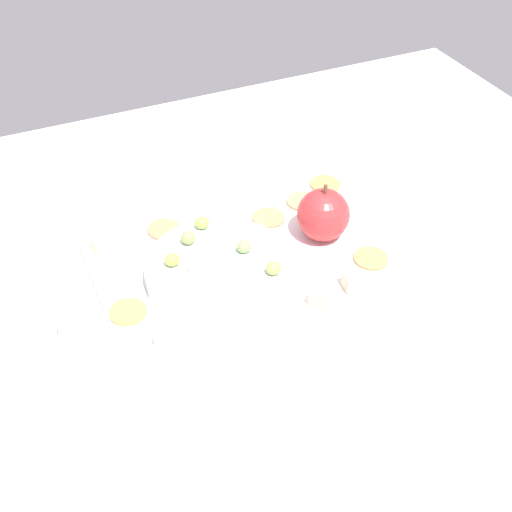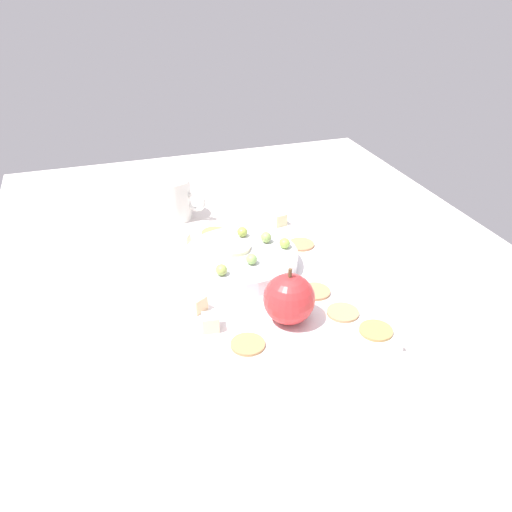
% 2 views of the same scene
% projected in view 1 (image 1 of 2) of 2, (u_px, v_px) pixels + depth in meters
% --- Properties ---
extents(table, '(1.26, 0.89, 0.04)m').
position_uv_depth(table, '(238.00, 268.00, 0.91)').
color(table, silver).
rests_on(table, ground).
extents(platter, '(0.40, 0.27, 0.01)m').
position_uv_depth(platter, '(255.00, 266.00, 0.87)').
color(platter, white).
rests_on(platter, table).
extents(serving_dish, '(0.18, 0.18, 0.03)m').
position_uv_depth(serving_dish, '(219.00, 270.00, 0.83)').
color(serving_dish, silver).
rests_on(serving_dish, platter).
extents(apple_whole, '(0.07, 0.07, 0.07)m').
position_uv_depth(apple_whole, '(323.00, 215.00, 0.88)').
color(apple_whole, red).
rests_on(apple_whole, platter).
extents(apple_stem, '(0.01, 0.00, 0.01)m').
position_uv_depth(apple_stem, '(325.00, 189.00, 0.85)').
color(apple_stem, brown).
rests_on(apple_stem, apple_whole).
extents(cheese_cube_0, '(0.03, 0.03, 0.02)m').
position_uv_depth(cheese_cube_0, '(354.00, 282.00, 0.82)').
color(cheese_cube_0, beige).
rests_on(cheese_cube_0, platter).
extents(cheese_cube_1, '(0.03, 0.03, 0.02)m').
position_uv_depth(cheese_cube_1, '(166.00, 335.00, 0.75)').
color(cheese_cube_1, beige).
rests_on(cheese_cube_1, platter).
extents(cheese_cube_2, '(0.03, 0.03, 0.02)m').
position_uv_depth(cheese_cube_2, '(321.00, 297.00, 0.80)').
color(cheese_cube_2, beige).
rests_on(cheese_cube_2, platter).
extents(cheese_cube_3, '(0.03, 0.03, 0.02)m').
position_uv_depth(cheese_cube_3, '(102.00, 244.00, 0.87)').
color(cheese_cube_3, beige).
rests_on(cheese_cube_3, platter).
extents(cracker_0, '(0.04, 0.04, 0.00)m').
position_uv_depth(cracker_0, '(268.00, 218.00, 0.93)').
color(cracker_0, tan).
rests_on(cracker_0, platter).
extents(cracker_1, '(0.04, 0.04, 0.00)m').
position_uv_depth(cracker_1, '(128.00, 312.00, 0.79)').
color(cracker_1, tan).
rests_on(cracker_1, platter).
extents(cracker_2, '(0.04, 0.04, 0.00)m').
position_uv_depth(cracker_2, '(371.00, 258.00, 0.86)').
color(cracker_2, tan).
rests_on(cracker_2, platter).
extents(cracker_3, '(0.04, 0.04, 0.00)m').
position_uv_depth(cracker_3, '(302.00, 201.00, 0.96)').
color(cracker_3, tan).
rests_on(cracker_3, platter).
extents(cracker_4, '(0.04, 0.04, 0.00)m').
position_uv_depth(cracker_4, '(325.00, 184.00, 0.99)').
color(cracker_4, tan).
rests_on(cracker_4, platter).
extents(cracker_5, '(0.04, 0.04, 0.00)m').
position_uv_depth(cracker_5, '(164.00, 229.00, 0.91)').
color(cracker_5, tan).
rests_on(cracker_5, platter).
extents(grape_0, '(0.02, 0.02, 0.02)m').
position_uv_depth(grape_0, '(274.00, 268.00, 0.80)').
color(grape_0, '#99B656').
rests_on(grape_0, serving_dish).
extents(grape_1, '(0.02, 0.02, 0.02)m').
position_uv_depth(grape_1, '(244.00, 246.00, 0.83)').
color(grape_1, '#8DBD63').
rests_on(grape_1, serving_dish).
extents(grape_2, '(0.02, 0.02, 0.02)m').
position_uv_depth(grape_2, '(188.00, 238.00, 0.85)').
color(grape_2, '#8FAF5C').
rests_on(grape_2, serving_dish).
extents(grape_3, '(0.02, 0.02, 0.02)m').
position_uv_depth(grape_3, '(172.00, 260.00, 0.82)').
color(grape_3, '#9DB34A').
rests_on(grape_3, serving_dish).
extents(grape_4, '(0.02, 0.02, 0.02)m').
position_uv_depth(grape_4, '(202.00, 223.00, 0.87)').
color(grape_4, '#9AC24E').
rests_on(grape_4, serving_dish).
extents(apple_slice_0, '(0.05, 0.05, 0.01)m').
position_uv_depth(apple_slice_0, '(209.00, 267.00, 0.81)').
color(apple_slice_0, beige).
rests_on(apple_slice_0, serving_dish).
extents(cup, '(0.08, 0.09, 0.08)m').
position_uv_depth(cup, '(29.00, 359.00, 0.71)').
color(cup, silver).
rests_on(cup, table).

